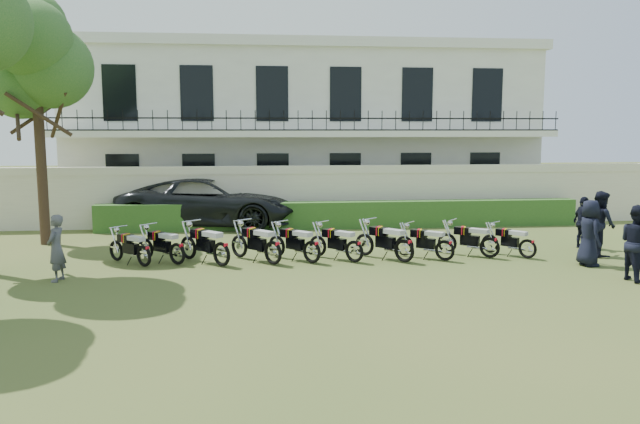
% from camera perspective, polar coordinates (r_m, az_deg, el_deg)
% --- Properties ---
extents(ground, '(100.00, 100.00, 0.00)m').
position_cam_1_polar(ground, '(16.23, 2.22, -5.55)').
color(ground, '#3D5421').
rests_on(ground, ground).
extents(perimeter_wall, '(30.00, 0.35, 2.30)m').
position_cam_1_polar(perimeter_wall, '(23.88, -0.55, 1.55)').
color(perimeter_wall, beige).
rests_on(perimeter_wall, ground).
extents(hedge, '(18.00, 0.60, 1.00)m').
position_cam_1_polar(hedge, '(23.30, 2.09, -0.27)').
color(hedge, '#264E1B').
rests_on(hedge, ground).
extents(building, '(20.40, 9.60, 7.40)m').
position_cam_1_polar(building, '(29.69, -1.69, 7.64)').
color(building, white).
rests_on(building, ground).
extents(tree_west_near, '(3.40, 3.20, 7.90)m').
position_cam_1_polar(tree_west_near, '(21.79, -24.51, 12.72)').
color(tree_west_near, '#473323').
rests_on(tree_west_near, ground).
extents(motorcycle_0, '(1.38, 1.32, 0.99)m').
position_cam_1_polar(motorcycle_0, '(17.35, -15.81, -3.43)').
color(motorcycle_0, black).
rests_on(motorcycle_0, ground).
extents(motorcycle_1, '(1.49, 1.32, 1.03)m').
position_cam_1_polar(motorcycle_1, '(17.37, -12.94, -3.26)').
color(motorcycle_1, black).
rests_on(motorcycle_1, ground).
extents(motorcycle_2, '(1.51, 1.58, 1.13)m').
position_cam_1_polar(motorcycle_2, '(16.93, -9.00, -3.28)').
color(motorcycle_2, black).
rests_on(motorcycle_2, ground).
extents(motorcycle_3, '(1.44, 1.62, 1.12)m').
position_cam_1_polar(motorcycle_3, '(16.97, -4.32, -3.19)').
color(motorcycle_3, black).
rests_on(motorcycle_3, ground).
extents(motorcycle_4, '(1.42, 1.48, 1.07)m').
position_cam_1_polar(motorcycle_4, '(17.12, -0.75, -3.16)').
color(motorcycle_4, black).
rests_on(motorcycle_4, ground).
extents(motorcycle_5, '(1.41, 1.43, 1.05)m').
position_cam_1_polar(motorcycle_5, '(17.26, 3.17, -3.13)').
color(motorcycle_5, black).
rests_on(motorcycle_5, ground).
extents(motorcycle_6, '(1.42, 1.61, 1.12)m').
position_cam_1_polar(motorcycle_6, '(17.37, 7.72, -3.01)').
color(motorcycle_6, black).
rests_on(motorcycle_6, ground).
extents(motorcycle_7, '(1.45, 1.28, 1.01)m').
position_cam_1_polar(motorcycle_7, '(17.78, 11.36, -3.01)').
color(motorcycle_7, black).
rests_on(motorcycle_7, ground).
extents(motorcycle_8, '(1.52, 1.27, 1.03)m').
position_cam_1_polar(motorcycle_8, '(18.48, 15.28, -2.70)').
color(motorcycle_8, black).
rests_on(motorcycle_8, ground).
extents(motorcycle_9, '(1.17, 1.40, 0.95)m').
position_cam_1_polar(motorcycle_9, '(18.73, 18.47, -2.80)').
color(motorcycle_9, black).
rests_on(motorcycle_9, ground).
extents(suv, '(7.18, 4.23, 1.87)m').
position_cam_1_polar(suv, '(24.05, -10.04, 0.91)').
color(suv, black).
rests_on(suv, ground).
extents(inspector, '(0.49, 0.66, 1.64)m').
position_cam_1_polar(inspector, '(16.46, -22.97, -3.06)').
color(inspector, '#58585D').
rests_on(inspector, ground).
extents(officer_1, '(0.78, 0.96, 1.87)m').
position_cam_1_polar(officer_1, '(17.06, 26.99, -2.53)').
color(officer_1, black).
rests_on(officer_1, ground).
extents(officer_3, '(0.60, 0.90, 1.80)m').
position_cam_1_polar(officer_3, '(18.38, 23.40, -1.76)').
color(officer_3, black).
rests_on(officer_3, ground).
extents(officer_4, '(0.74, 0.94, 1.91)m').
position_cam_1_polar(officer_4, '(19.91, 24.27, -0.97)').
color(officer_4, black).
rests_on(officer_4, ground).
extents(officer_5, '(0.42, 0.96, 1.62)m').
position_cam_1_polar(officer_5, '(20.95, 22.91, -0.90)').
color(officer_5, black).
rests_on(officer_5, ground).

